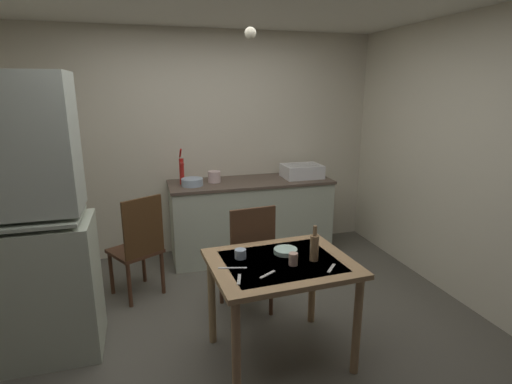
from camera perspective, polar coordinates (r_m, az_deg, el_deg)
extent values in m
plane|color=#555148|center=(3.33, -2.28, -20.02)|extent=(5.12, 5.12, 0.00)
cube|color=beige|center=(4.64, -8.08, 6.77)|extent=(4.22, 0.10, 2.52)
cube|color=beige|center=(3.87, 29.53, 3.40)|extent=(0.10, 3.80, 2.52)
cube|color=#B4BCA7|center=(3.32, -30.74, -12.33)|extent=(1.02, 0.53, 1.00)
cube|color=#AAB5A3|center=(3.11, -32.16, -3.54)|extent=(0.92, 0.47, 0.02)
cube|color=#B4BCA7|center=(4.58, -0.74, -3.93)|extent=(1.80, 0.60, 0.85)
cube|color=brown|center=(4.46, -0.76, 1.46)|extent=(1.83, 0.63, 0.03)
sphere|color=#2D2823|center=(4.22, -3.17, -5.01)|extent=(0.02, 0.02, 0.02)
cube|color=white|center=(4.64, 6.62, 3.02)|extent=(0.44, 0.34, 0.15)
cube|color=black|center=(4.62, 6.65, 3.88)|extent=(0.38, 0.28, 0.01)
cylinder|color=#B21E19|center=(4.34, -10.67, 2.93)|extent=(0.05, 0.05, 0.28)
cylinder|color=#B21E19|center=(4.25, -10.64, 4.06)|extent=(0.03, 0.12, 0.03)
cylinder|color=#B71610|center=(4.37, -10.86, 5.52)|extent=(0.02, 0.16, 0.12)
cylinder|color=#9EB2C6|center=(4.28, -9.19, 1.43)|extent=(0.23, 0.23, 0.08)
cylinder|color=beige|center=(4.39, -6.03, 2.21)|extent=(0.14, 0.14, 0.12)
cube|color=#A37E54|center=(2.76, 3.62, -10.23)|extent=(1.00, 0.82, 0.04)
cube|color=white|center=(2.75, 3.63, -9.91)|extent=(0.78, 0.64, 0.00)
cylinder|color=#A8815B|center=(2.57, -2.88, -22.16)|extent=(0.06, 0.06, 0.72)
cylinder|color=#A48056|center=(2.87, 14.36, -18.23)|extent=(0.06, 0.06, 0.72)
cylinder|color=#A48559|center=(3.09, -6.40, -15.17)|extent=(0.06, 0.06, 0.72)
cylinder|color=#A67F51|center=(3.35, 8.13, -12.75)|extent=(0.06, 0.06, 0.72)
cube|color=#4D2F1D|center=(3.45, -1.55, -10.07)|extent=(0.44, 0.44, 0.03)
cube|color=#4F3320|center=(3.18, -0.43, -6.85)|extent=(0.38, 0.06, 0.52)
cylinder|color=#4D2F1D|center=(3.75, 0.06, -11.86)|extent=(0.04, 0.04, 0.43)
cylinder|color=#4D2F1D|center=(3.65, -5.03, -12.70)|extent=(0.04, 0.04, 0.43)
cylinder|color=#4D2F1D|center=(3.47, 2.19, -14.19)|extent=(0.04, 0.04, 0.43)
cylinder|color=#4D2F1D|center=(3.37, -3.30, -15.21)|extent=(0.04, 0.04, 0.43)
cube|color=#4C2D1C|center=(3.87, -17.05, -8.11)|extent=(0.55, 0.55, 0.03)
cube|color=#4B2F18|center=(3.62, -15.95, -4.89)|extent=(0.34, 0.21, 0.53)
cylinder|color=#4C2D1C|center=(4.17, -15.91, -9.69)|extent=(0.04, 0.04, 0.42)
cylinder|color=#4C2D1C|center=(4.03, -20.15, -10.93)|extent=(0.04, 0.04, 0.42)
cylinder|color=#4C2D1C|center=(3.90, -13.34, -11.27)|extent=(0.04, 0.04, 0.42)
cylinder|color=#4C2D1C|center=(3.76, -17.80, -12.69)|extent=(0.04, 0.04, 0.42)
cylinder|color=#ADD1C1|center=(2.87, 4.28, -8.47)|extent=(0.17, 0.17, 0.03)
cylinder|color=tan|center=(2.68, 5.39, -9.62)|extent=(0.06, 0.06, 0.09)
cylinder|color=#9EB2C6|center=(2.77, -2.27, -8.90)|extent=(0.08, 0.08, 0.06)
cylinder|color=olive|center=(2.75, 8.41, -8.01)|extent=(0.06, 0.06, 0.18)
cylinder|color=olive|center=(2.70, 8.51, -5.57)|extent=(0.03, 0.03, 0.07)
cube|color=silver|center=(2.64, -3.41, -10.88)|extent=(0.19, 0.06, 0.00)
cube|color=beige|center=(2.68, 10.82, -10.76)|extent=(0.11, 0.12, 0.00)
cube|color=beige|center=(2.50, -2.46, -12.48)|extent=(0.06, 0.14, 0.00)
cube|color=beige|center=(2.56, 1.67, -11.80)|extent=(0.13, 0.09, 0.00)
sphere|color=#F9EFCC|center=(2.86, -0.82, 21.95)|extent=(0.08, 0.08, 0.08)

